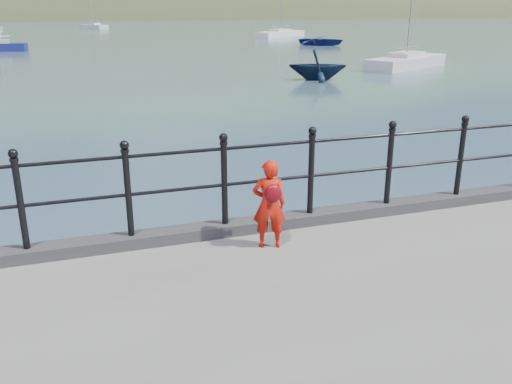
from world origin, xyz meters
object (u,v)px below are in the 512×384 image
object	(u,v)px
child	(269,204)
launch_navy	(318,65)
railing	(269,169)
sailboat_near	(406,62)
launch_blue	(321,40)
sailboat_deep	(94,27)
sailboat_far	(280,34)

from	to	relation	value
child	launch_navy	size ratio (longest dim) A/B	0.36
railing	sailboat_near	distance (m)	30.98
launch_navy	sailboat_near	world-z (taller)	sailboat_near
launch_blue	sailboat_near	bearing A→B (deg)	-144.92
sailboat_deep	child	bearing A→B (deg)	-31.77
sailboat_near	sailboat_far	bearing A→B (deg)	51.81
sailboat_deep	sailboat_near	bearing A→B (deg)	-17.65
launch_navy	sailboat_far	distance (m)	43.75
child	sailboat_near	world-z (taller)	sailboat_near
child	sailboat_far	xyz separation A→B (m)	(24.45, 62.96, -1.22)
railing	launch_navy	bearing A→B (deg)	63.56
railing	sailboat_far	xyz separation A→B (m)	(24.26, 62.41, -1.48)
child	launch_blue	size ratio (longest dim) A/B	0.24
launch_blue	sailboat_near	world-z (taller)	sailboat_near
child	sailboat_far	distance (m)	67.56
launch_blue	launch_navy	xyz separation A→B (m)	(-12.00, -25.01, 0.32)
railing	sailboat_near	world-z (taller)	sailboat_near
child	sailboat_deep	bearing A→B (deg)	-76.59
sailboat_deep	sailboat_near	world-z (taller)	sailboat_near
launch_navy	sailboat_deep	xyz separation A→B (m)	(-7.94, 76.02, -0.46)
child	launch_blue	bearing A→B (deg)	-100.95
launch_navy	sailboat_deep	distance (m)	76.43
railing	sailboat_far	distance (m)	66.98
railing	sailboat_far	bearing A→B (deg)	68.76
railing	sailboat_near	size ratio (longest dim) A/B	1.81
child	launch_blue	distance (m)	51.69
sailboat_far	sailboat_near	world-z (taller)	sailboat_far
sailboat_near	railing	bearing A→B (deg)	-156.35
railing	launch_blue	bearing A→B (deg)	64.00
railing	sailboat_deep	bearing A→B (deg)	88.55
railing	launch_blue	xyz separation A→B (m)	(22.39, 45.92, -1.34)
railing	child	bearing A→B (deg)	-109.23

